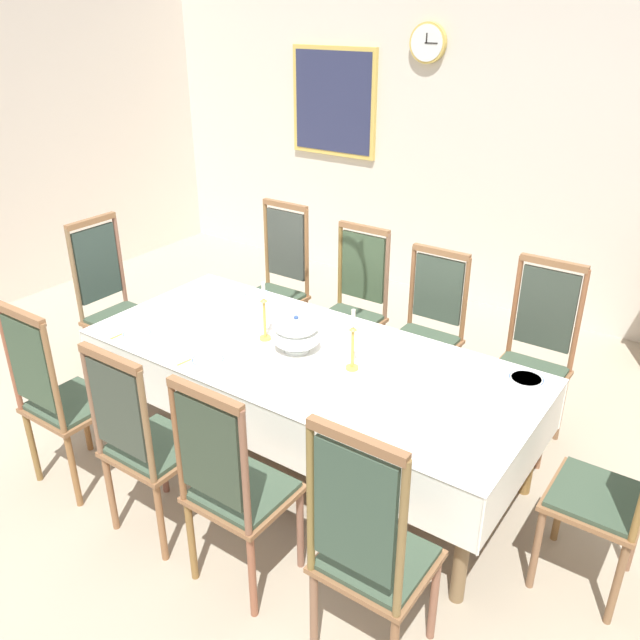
{
  "coord_description": "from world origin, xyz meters",
  "views": [
    {
      "loc": [
        1.96,
        -2.66,
        2.55
      ],
      "look_at": [
        0.08,
        0.01,
        0.97
      ],
      "focal_mm": 36.81,
      "sensor_mm": 36.0,
      "label": 1
    }
  ],
  "objects_px": {
    "chair_south_c": "(233,484)",
    "chair_head_east": "(615,490)",
    "spoon_secondary": "(196,357)",
    "chair_north_a": "(277,282)",
    "dining_table": "(307,364)",
    "chair_south_a": "(59,395)",
    "bowl_far_left": "(257,296)",
    "chair_head_west": "(114,302)",
    "soup_tureen": "(296,334)",
    "mounted_clock": "(428,43)",
    "chair_south_d": "(369,549)",
    "bowl_far_right": "(526,381)",
    "chair_north_b": "(353,306)",
    "bowl_near_left": "(137,335)",
    "bowl_near_right": "(208,362)",
    "chair_south_b": "(144,440)",
    "spoon_primary": "(128,331)",
    "chair_north_d": "(534,355)",
    "candlestick_west": "(264,317)",
    "framed_painting": "(334,102)",
    "candlestick_east": "(353,346)",
    "chair_north_c": "(427,329)"
  },
  "relations": [
    {
      "from": "dining_table",
      "to": "chair_north_c",
      "type": "xyz_separation_m",
      "value": [
        0.29,
        0.97,
        -0.09
      ]
    },
    {
      "from": "spoon_primary",
      "to": "mounted_clock",
      "type": "height_order",
      "value": "mounted_clock"
    },
    {
      "from": "chair_north_c",
      "to": "spoon_primary",
      "type": "distance_m",
      "value": 1.93
    },
    {
      "from": "bowl_near_right",
      "to": "framed_painting",
      "type": "height_order",
      "value": "framed_painting"
    },
    {
      "from": "spoon_primary",
      "to": "chair_north_b",
      "type": "bearing_deg",
      "value": 62.86
    },
    {
      "from": "soup_tureen",
      "to": "mounted_clock",
      "type": "height_order",
      "value": "mounted_clock"
    },
    {
      "from": "chair_north_b",
      "to": "mounted_clock",
      "type": "relative_size",
      "value": 3.51
    },
    {
      "from": "chair_south_b",
      "to": "mounted_clock",
      "type": "bearing_deg",
      "value": 96.79
    },
    {
      "from": "chair_south_a",
      "to": "bowl_near_right",
      "type": "bearing_deg",
      "value": 41.2
    },
    {
      "from": "candlestick_east",
      "to": "bowl_near_left",
      "type": "height_order",
      "value": "candlestick_east"
    },
    {
      "from": "bowl_near_left",
      "to": "bowl_near_right",
      "type": "xyz_separation_m",
      "value": [
        0.58,
        0.01,
        0.0
      ]
    },
    {
      "from": "chair_south_c",
      "to": "mounted_clock",
      "type": "bearing_deg",
      "value": 105.44
    },
    {
      "from": "spoon_secondary",
      "to": "mounted_clock",
      "type": "bearing_deg",
      "value": 102.74
    },
    {
      "from": "chair_north_b",
      "to": "candlestick_west",
      "type": "bearing_deg",
      "value": 89.52
    },
    {
      "from": "chair_south_d",
      "to": "bowl_far_right",
      "type": "xyz_separation_m",
      "value": [
        0.13,
        1.36,
        0.14
      ]
    },
    {
      "from": "chair_north_b",
      "to": "candlestick_west",
      "type": "xyz_separation_m",
      "value": [
        -0.01,
        -0.97,
        0.29
      ]
    },
    {
      "from": "chair_north_a",
      "to": "bowl_far_left",
      "type": "relative_size",
      "value": 7.22
    },
    {
      "from": "chair_south_b",
      "to": "spoon_secondary",
      "type": "distance_m",
      "value": 0.62
    },
    {
      "from": "bowl_near_left",
      "to": "spoon_secondary",
      "type": "relative_size",
      "value": 0.97
    },
    {
      "from": "chair_north_c",
      "to": "chair_south_d",
      "type": "relative_size",
      "value": 0.9
    },
    {
      "from": "chair_south_a",
      "to": "chair_south_c",
      "type": "xyz_separation_m",
      "value": [
        1.28,
        0.0,
        -0.0
      ]
    },
    {
      "from": "chair_south_c",
      "to": "chair_head_east",
      "type": "distance_m",
      "value": 1.72
    },
    {
      "from": "dining_table",
      "to": "chair_south_a",
      "type": "relative_size",
      "value": 2.25
    },
    {
      "from": "spoon_primary",
      "to": "chair_north_a",
      "type": "bearing_deg",
      "value": 88.99
    },
    {
      "from": "chair_north_a",
      "to": "candlestick_west",
      "type": "distance_m",
      "value": 1.22
    },
    {
      "from": "chair_head_east",
      "to": "spoon_secondary",
      "type": "distance_m",
      "value": 2.24
    },
    {
      "from": "chair_north_c",
      "to": "chair_north_d",
      "type": "height_order",
      "value": "chair_north_d"
    },
    {
      "from": "dining_table",
      "to": "bowl_far_right",
      "type": "height_order",
      "value": "bowl_far_right"
    },
    {
      "from": "bowl_near_right",
      "to": "bowl_far_left",
      "type": "distance_m",
      "value": 0.93
    },
    {
      "from": "chair_south_b",
      "to": "soup_tureen",
      "type": "height_order",
      "value": "chair_south_b"
    },
    {
      "from": "chair_head_west",
      "to": "mounted_clock",
      "type": "xyz_separation_m",
      "value": [
        0.97,
        2.79,
        1.63
      ]
    },
    {
      "from": "mounted_clock",
      "to": "framed_painting",
      "type": "bearing_deg",
      "value": 179.45
    },
    {
      "from": "chair_south_b",
      "to": "soup_tureen",
      "type": "relative_size",
      "value": 4.1
    },
    {
      "from": "chair_head_east",
      "to": "candlestick_west",
      "type": "height_order",
      "value": "chair_head_east"
    },
    {
      "from": "chair_south_d",
      "to": "candlestick_west",
      "type": "height_order",
      "value": "chair_south_d"
    },
    {
      "from": "chair_south_b",
      "to": "bowl_near_right",
      "type": "height_order",
      "value": "chair_south_b"
    },
    {
      "from": "chair_head_west",
      "to": "dining_table",
      "type": "bearing_deg",
      "value": 90.0
    },
    {
      "from": "bowl_far_left",
      "to": "chair_head_west",
      "type": "bearing_deg",
      "value": -156.52
    },
    {
      "from": "chair_south_c",
      "to": "mounted_clock",
      "type": "xyz_separation_m",
      "value": [
        -1.04,
        3.76,
        1.65
      ]
    },
    {
      "from": "chair_north_b",
      "to": "chair_head_east",
      "type": "relative_size",
      "value": 1.05
    },
    {
      "from": "chair_north_a",
      "to": "chair_head_east",
      "type": "xyz_separation_m",
      "value": [
        2.7,
        -0.97,
        -0.03
      ]
    },
    {
      "from": "chair_south_d",
      "to": "chair_head_east",
      "type": "distance_m",
      "value": 1.2
    },
    {
      "from": "chair_north_b",
      "to": "chair_north_d",
      "type": "bearing_deg",
      "value": -179.92
    },
    {
      "from": "chair_south_c",
      "to": "chair_north_d",
      "type": "xyz_separation_m",
      "value": [
        0.72,
        1.94,
        0.01
      ]
    },
    {
      "from": "chair_north_a",
      "to": "chair_south_c",
      "type": "height_order",
      "value": "chair_north_a"
    },
    {
      "from": "chair_north_a",
      "to": "chair_south_d",
      "type": "relative_size",
      "value": 0.98
    },
    {
      "from": "chair_south_d",
      "to": "bowl_far_right",
      "type": "distance_m",
      "value": 1.37
    },
    {
      "from": "chair_north_b",
      "to": "bowl_far_right",
      "type": "xyz_separation_m",
      "value": [
        1.44,
        -0.59,
        0.17
      ]
    },
    {
      "from": "mounted_clock",
      "to": "bowl_far_left",
      "type": "bearing_deg",
      "value": -89.61
    },
    {
      "from": "chair_head_east",
      "to": "candlestick_west",
      "type": "distance_m",
      "value": 2.04
    }
  ]
}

